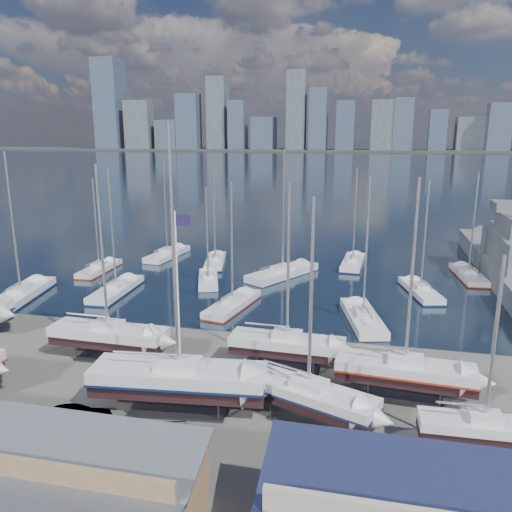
# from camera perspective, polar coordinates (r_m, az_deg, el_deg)

# --- Properties ---
(ground) EXTENTS (1400.00, 1400.00, 0.00)m
(ground) POSITION_cam_1_polar(r_m,az_deg,el_deg) (39.82, -8.37, -13.80)
(ground) COLOR #605E59
(ground) RESTS_ON ground
(water) EXTENTS (1400.00, 600.00, 0.40)m
(water) POSITION_cam_1_polar(r_m,az_deg,el_deg) (343.63, 10.54, 10.34)
(water) COLOR #1B273E
(water) RESTS_ON ground
(far_shore) EXTENTS (1400.00, 80.00, 2.20)m
(far_shore) POSITION_cam_1_polar(r_m,az_deg,el_deg) (603.27, 11.56, 11.73)
(far_shore) COLOR #2D332D
(far_shore) RESTS_ON ground
(skyline) EXTENTS (639.14, 43.80, 107.69)m
(skyline) POSITION_cam_1_polar(r_m,az_deg,el_deg) (597.37, 10.95, 15.39)
(skyline) COLOR #475166
(skyline) RESTS_ON far_shore
(shed_grey) EXTENTS (12.60, 8.40, 4.17)m
(shed_grey) POSITION_cam_1_polar(r_m,az_deg,el_deg) (26.75, -21.97, -24.49)
(shed_grey) COLOR #8C6B4C
(shed_grey) RESTS_ON ground
(sailboat_cradle_2) EXTENTS (9.94, 3.00, 16.11)m
(sailboat_cradle_2) POSITION_cam_1_polar(r_m,az_deg,el_deg) (43.75, -16.52, -8.65)
(sailboat_cradle_2) COLOR #2D2D33
(sailboat_cradle_2) RESTS_ON ground
(sailboat_cradle_3) EXTENTS (12.21, 4.54, 19.04)m
(sailboat_cradle_3) POSITION_cam_1_polar(r_m,az_deg,el_deg) (35.09, -8.83, -13.70)
(sailboat_cradle_3) COLOR #2D2D33
(sailboat_cradle_3) RESTS_ON ground
(sailboat_cradle_4) EXTENTS (9.19, 2.85, 14.96)m
(sailboat_cradle_4) POSITION_cam_1_polar(r_m,az_deg,el_deg) (40.38, 3.56, -10.09)
(sailboat_cradle_4) COLOR #2D2D33
(sailboat_cradle_4) RESTS_ON ground
(sailboat_cradle_5) EXTENTS (9.39, 5.71, 14.79)m
(sailboat_cradle_5) POSITION_cam_1_polar(r_m,az_deg,el_deg) (33.39, 6.02, -15.55)
(sailboat_cradle_5) COLOR #2D2D33
(sailboat_cradle_5) RESTS_ON ground
(sailboat_cradle_6) EXTENTS (9.84, 3.45, 15.64)m
(sailboat_cradle_6) POSITION_cam_1_polar(r_m,az_deg,el_deg) (37.59, 16.63, -12.50)
(sailboat_cradle_6) COLOR #2D2D33
(sailboat_cradle_6) RESTS_ON ground
(sailboat_cradle_7) EXTENTS (7.31, 2.26, 12.14)m
(sailboat_cradle_7) POSITION_cam_1_polar(r_m,az_deg,el_deg) (33.02, 24.60, -17.43)
(sailboat_cradle_7) COLOR #2D2D33
(sailboat_cradle_7) RESTS_ON ground
(sailboat_moored_0) EXTENTS (5.36, 12.03, 17.38)m
(sailboat_moored_0) POSITION_cam_1_polar(r_m,az_deg,el_deg) (63.14, -25.25, -4.22)
(sailboat_moored_0) COLOR black
(sailboat_moored_0) RESTS_ON water
(sailboat_moored_1) EXTENTS (2.69, 8.99, 13.36)m
(sailboat_moored_1) POSITION_cam_1_polar(r_m,az_deg,el_deg) (71.75, -17.46, -1.49)
(sailboat_moored_1) COLOR black
(sailboat_moored_1) RESTS_ON water
(sailboat_moored_2) EXTENTS (3.89, 10.33, 15.23)m
(sailboat_moored_2) POSITION_cam_1_polar(r_m,az_deg,el_deg) (77.73, -10.07, 0.08)
(sailboat_moored_2) COLOR black
(sailboat_moored_2) RESTS_ON water
(sailboat_moored_3) EXTENTS (3.31, 10.31, 15.25)m
(sailboat_moored_3) POSITION_cam_1_polar(r_m,az_deg,el_deg) (61.38, -15.66, -3.89)
(sailboat_moored_3) COLOR black
(sailboat_moored_3) RESTS_ON water
(sailboat_moored_4) EXTENTS (4.80, 8.68, 12.64)m
(sailboat_moored_4) POSITION_cam_1_polar(r_m,az_deg,el_deg) (63.62, -5.48, -2.80)
(sailboat_moored_4) COLOR black
(sailboat_moored_4) RESTS_ON water
(sailboat_moored_5) EXTENTS (4.50, 9.53, 13.75)m
(sailboat_moored_5) POSITION_cam_1_polar(r_m,az_deg,el_deg) (72.54, -4.67, -0.74)
(sailboat_moored_5) COLOR black
(sailboat_moored_5) RESTS_ON water
(sailboat_moored_6) EXTENTS (4.47, 9.88, 14.26)m
(sailboat_moored_6) POSITION_cam_1_polar(r_m,az_deg,el_deg) (54.27, -2.69, -5.69)
(sailboat_moored_6) COLOR black
(sailboat_moored_6) RESTS_ON water
(sailboat_moored_7) EXTENTS (8.58, 11.54, 17.35)m
(sailboat_moored_7) POSITION_cam_1_polar(r_m,az_deg,el_deg) (66.10, 3.06, -2.12)
(sailboat_moored_7) COLOR black
(sailboat_moored_7) RESTS_ON water
(sailboat_moored_8) EXTENTS (3.39, 9.94, 14.61)m
(sailboat_moored_8) POSITION_cam_1_polar(r_m,az_deg,el_deg) (72.92, 11.00, -0.87)
(sailboat_moored_8) COLOR black
(sailboat_moored_8) RESTS_ON water
(sailboat_moored_9) EXTENTS (5.03, 10.39, 15.13)m
(sailboat_moored_9) POSITION_cam_1_polar(r_m,az_deg,el_deg) (51.37, 12.10, -7.11)
(sailboat_moored_9) COLOR black
(sailboat_moored_9) RESTS_ON water
(sailboat_moored_10) EXTENTS (4.76, 9.65, 13.89)m
(sailboat_moored_10) POSITION_cam_1_polar(r_m,az_deg,el_deg) (61.99, 18.28, -3.90)
(sailboat_moored_10) COLOR black
(sailboat_moored_10) RESTS_ON water
(sailboat_moored_11) EXTENTS (3.61, 9.83, 14.37)m
(sailboat_moored_11) POSITION_cam_1_polar(r_m,az_deg,el_deg) (71.00, 23.09, -2.13)
(sailboat_moored_11) COLOR black
(sailboat_moored_11) RESTS_ON water
(car_b) EXTENTS (4.81, 3.19, 1.50)m
(car_b) POSITION_cam_1_polar(r_m,az_deg,el_deg) (35.11, -20.12, -17.17)
(car_b) COLOR gray
(car_b) RESTS_ON ground
(car_c) EXTENTS (3.79, 5.15, 1.30)m
(car_c) POSITION_cam_1_polar(r_m,az_deg,el_deg) (29.56, -10.12, -23.14)
(car_c) COLOR gray
(car_c) RESTS_ON ground
(car_d) EXTENTS (3.30, 5.37, 1.45)m
(car_d) POSITION_cam_1_polar(r_m,az_deg,el_deg) (30.50, -10.05, -21.66)
(car_d) COLOR gray
(car_d) RESTS_ON ground
(flagpole) EXTENTS (1.15, 0.12, 13.13)m
(flagpole) POSITION_cam_1_polar(r_m,az_deg,el_deg) (36.51, -8.81, -3.43)
(flagpole) COLOR white
(flagpole) RESTS_ON ground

